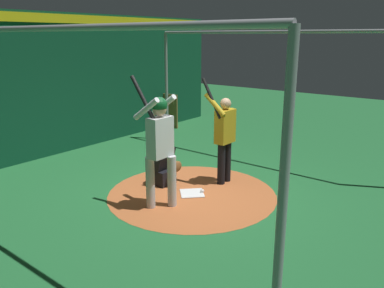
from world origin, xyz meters
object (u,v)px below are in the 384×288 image
Objects in this scene: batter at (160,141)px; baseball_1 at (202,191)px; catcher at (164,165)px; home_plate at (192,193)px; bat_rack at (168,111)px; visitor at (224,135)px; baseball_0 at (175,170)px.

batter reaches higher than baseball_1.
catcher is at bearing -174.42° from baseball_1.
home_plate is 0.19m from baseball_1.
batter is 1.29m from catcher.
home_plate is 5.68× the size of baseball_1.
catcher is 0.94m from baseball_1.
visitor is at bearing -35.88° from bat_rack.
bat_rack is at bearing 133.55° from baseball_0.
catcher is 0.79m from baseball_0.
batter is 6.04m from bat_rack.
baseball_0 is at bearing -46.45° from bat_rack.
catcher is (-0.74, 0.05, 0.37)m from home_plate.
bat_rack is at bearing 136.22° from home_plate.
baseball_1 is at bearing -41.80° from bat_rack.
baseball_0 is at bearing 113.70° from catcher.
visitor is at bearing 81.47° from home_plate.
bat_rack is at bearing 145.13° from visitor.
home_plate is at bearing -34.54° from baseball_0.
batter reaches higher than home_plate.
catcher is 13.13× the size of baseball_1.
batter is at bearing -49.49° from bat_rack.
home_plate is 0.40× the size of bat_rack.
baseball_1 is at bearing -88.29° from visitor.
visitor is at bearing 90.71° from baseball_1.
home_plate is 0.43× the size of catcher.
baseball_0 reaches higher than home_plate.
bat_rack is 5.54m from baseball_1.
visitor is at bearing 6.85° from baseball_0.
batter reaches higher than catcher.
visitor reaches higher than baseball_0.
batter is at bearing -96.11° from home_plate.
bat_rack reaches higher than catcher.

